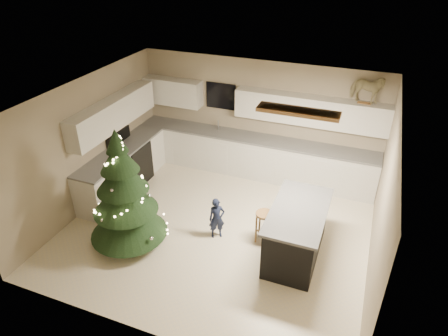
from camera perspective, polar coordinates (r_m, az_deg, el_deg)
The scene contains 8 objects.
ground_plane at distance 7.72m, azimuth -0.95°, elevation -8.63°, with size 5.50×5.50×0.00m, color beige.
room_shell at distance 6.75m, azimuth -0.89°, elevation 2.97°, with size 5.52×5.02×2.61m.
cabinetry at distance 8.88m, azimuth -2.44°, elevation 2.83°, with size 5.50×3.20×2.00m.
island at distance 6.99m, azimuth 10.32°, elevation -9.00°, with size 0.90×1.70×0.95m.
bar_stool at distance 7.21m, azimuth 5.77°, elevation -7.39°, with size 0.32×0.32×0.61m.
christmas_tree at distance 7.08m, azimuth -13.99°, elevation -4.36°, with size 1.41×1.36×2.25m.
toddler at distance 7.30m, azimuth -1.04°, elevation -7.21°, with size 0.30×0.19×0.81m, color #181E39.
rocking_horse at distance 8.28m, azimuth 19.72°, elevation 10.60°, with size 0.70×0.41×0.58m.
Camera 1 is at (2.29, -5.55, 4.85)m, focal length 32.00 mm.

